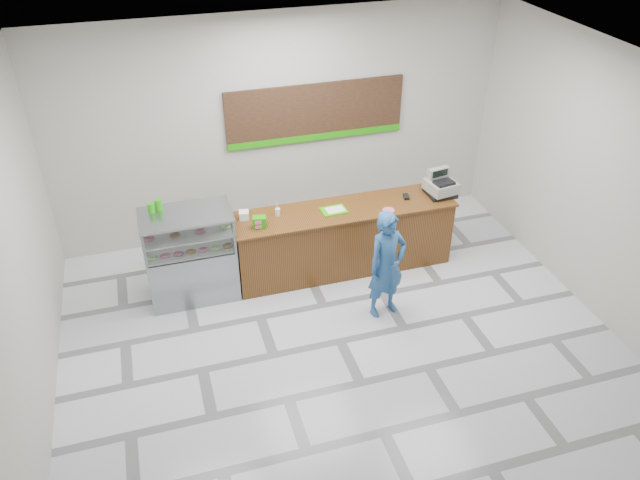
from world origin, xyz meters
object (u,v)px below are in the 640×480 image
object	(u,v)px
display_case	(190,255)
sales_counter	(343,239)
cash_register	(441,186)
serving_tray	(334,210)
customer	(387,265)

from	to	relation	value
display_case	sales_counter	bearing A→B (deg)	0.01
cash_register	display_case	bearing A→B (deg)	171.34
serving_tray	display_case	bearing A→B (deg)	176.80
cash_register	customer	world-z (taller)	customer
serving_tray	customer	bearing A→B (deg)	-74.27
display_case	serving_tray	world-z (taller)	display_case
sales_counter	serving_tray	distance (m)	0.55
sales_counter	serving_tray	xyz separation A→B (m)	(-0.16, -0.02, 0.52)
serving_tray	sales_counter	bearing A→B (deg)	2.95
display_case	serving_tray	size ratio (longest dim) A/B	3.60
cash_register	customer	size ratio (longest dim) A/B	0.30
display_case	cash_register	xyz separation A→B (m)	(3.72, -0.00, 0.50)
display_case	customer	bearing A→B (deg)	-24.98
sales_counter	cash_register	size ratio (longest dim) A/B	6.92
display_case	customer	size ratio (longest dim) A/B	0.86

